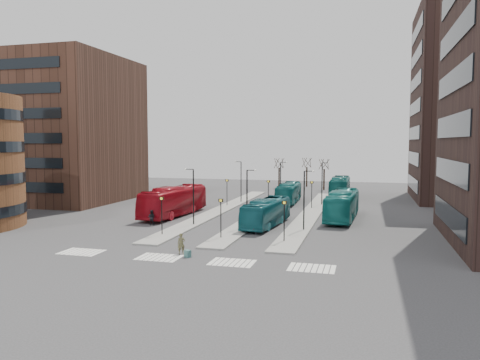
% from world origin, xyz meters
% --- Properties ---
extents(ground, '(160.00, 160.00, 0.00)m').
position_xyz_m(ground, '(0.00, 0.00, 0.00)').
color(ground, '#313134').
rests_on(ground, ground).
extents(island_left, '(2.50, 45.00, 0.15)m').
position_xyz_m(island_left, '(-4.00, 30.00, 0.07)').
color(island_left, gray).
rests_on(island_left, ground).
extents(island_mid, '(2.50, 45.00, 0.15)m').
position_xyz_m(island_mid, '(2.00, 30.00, 0.07)').
color(island_mid, gray).
rests_on(island_mid, ground).
extents(island_right, '(2.50, 45.00, 0.15)m').
position_xyz_m(island_right, '(8.00, 30.00, 0.07)').
color(island_right, gray).
rests_on(island_right, ground).
extents(suitcase, '(0.57, 0.52, 0.57)m').
position_xyz_m(suitcase, '(1.16, 4.63, 0.29)').
color(suitcase, navy).
rests_on(suitcase, ground).
extents(red_bus, '(3.98, 13.19, 3.62)m').
position_xyz_m(red_bus, '(-8.19, 23.82, 1.81)').
color(red_bus, maroon).
rests_on(red_bus, ground).
extents(teal_bus_a, '(3.56, 10.84, 2.96)m').
position_xyz_m(teal_bus_a, '(4.32, 19.80, 1.48)').
color(teal_bus_a, '#135862').
rests_on(teal_bus_a, ground).
extents(teal_bus_b, '(2.72, 10.80, 3.00)m').
position_xyz_m(teal_bus_b, '(3.54, 39.71, 1.50)').
color(teal_bus_b, '#146465').
rests_on(teal_bus_b, ground).
extents(teal_bus_c, '(3.60, 12.37, 3.40)m').
position_xyz_m(teal_bus_c, '(12.02, 26.37, 1.70)').
color(teal_bus_c, '#16716E').
rests_on(teal_bus_c, ground).
extents(teal_bus_d, '(2.89, 11.88, 3.30)m').
position_xyz_m(teal_bus_d, '(10.49, 50.11, 1.65)').
color(teal_bus_d, '#13615F').
rests_on(teal_bus_d, ground).
extents(traveller, '(0.74, 0.64, 1.70)m').
position_xyz_m(traveller, '(0.26, 5.52, 0.85)').
color(traveller, brown).
rests_on(traveller, ground).
extents(commuter_a, '(0.83, 0.66, 1.67)m').
position_xyz_m(commuter_a, '(-7.97, 17.06, 0.84)').
color(commuter_a, black).
rests_on(commuter_a, ground).
extents(commuter_b, '(0.44, 0.91, 1.51)m').
position_xyz_m(commuter_b, '(3.03, 15.83, 0.75)').
color(commuter_b, black).
rests_on(commuter_b, ground).
extents(commuter_c, '(0.64, 1.05, 1.58)m').
position_xyz_m(commuter_c, '(4.21, 14.98, 0.79)').
color(commuter_c, black).
rests_on(commuter_c, ground).
extents(crosswalk_stripes, '(22.35, 2.40, 0.01)m').
position_xyz_m(crosswalk_stripes, '(1.75, 4.00, 0.01)').
color(crosswalk_stripes, silver).
rests_on(crosswalk_stripes, ground).
extents(office_block, '(25.00, 20.12, 22.00)m').
position_xyz_m(office_block, '(-34.00, 33.98, 11.00)').
color(office_block, '#492D22').
rests_on(office_block, ground).
extents(sign_poles, '(12.45, 22.12, 3.65)m').
position_xyz_m(sign_poles, '(1.60, 23.00, 2.41)').
color(sign_poles, black).
rests_on(sign_poles, ground).
extents(lamp_posts, '(14.04, 20.24, 6.12)m').
position_xyz_m(lamp_posts, '(2.64, 28.00, 3.58)').
color(lamp_posts, black).
rests_on(lamp_posts, ground).
extents(bare_trees, '(10.97, 8.14, 5.90)m').
position_xyz_m(bare_trees, '(2.67, 62.67, 2.72)').
color(bare_trees, black).
rests_on(bare_trees, ground).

